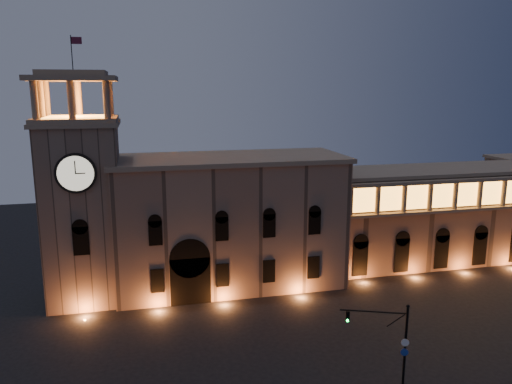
% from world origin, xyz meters
% --- Properties ---
extents(ground, '(160.00, 160.00, 0.00)m').
position_xyz_m(ground, '(0.00, 0.00, 0.00)').
color(ground, black).
rests_on(ground, ground).
extents(government_building, '(30.80, 12.80, 17.60)m').
position_xyz_m(government_building, '(-2.08, 21.93, 8.77)').
color(government_building, '#775E4E').
rests_on(government_building, ground).
extents(clock_tower, '(9.80, 9.80, 32.40)m').
position_xyz_m(clock_tower, '(-20.50, 20.98, 12.50)').
color(clock_tower, '#775E4E').
rests_on(clock_tower, ground).
extents(colonnade_wing, '(40.60, 11.50, 14.50)m').
position_xyz_m(colonnade_wing, '(32.00, 23.92, 7.33)').
color(colonnade_wing, brown).
rests_on(colonnade_wing, ground).
extents(traffic_light, '(5.68, 2.46, 8.29)m').
position_xyz_m(traffic_light, '(7.39, -6.21, 4.36)').
color(traffic_light, black).
rests_on(traffic_light, ground).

